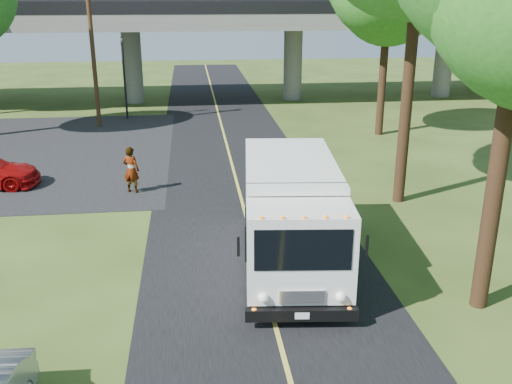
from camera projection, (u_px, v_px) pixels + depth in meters
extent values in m
plane|color=#2F4117|center=(279.00, 340.00, 13.59)|extent=(120.00, 120.00, 0.00)
cube|color=black|center=(241.00, 198.00, 22.96)|extent=(7.00, 90.00, 0.02)
cube|color=black|center=(14.00, 154.00, 29.25)|extent=(16.00, 18.00, 0.01)
cube|color=gold|center=(241.00, 197.00, 22.95)|extent=(0.12, 90.00, 0.01)
cube|color=slate|center=(213.00, 19.00, 41.59)|extent=(50.00, 9.00, 1.20)
cube|color=black|center=(215.00, 8.00, 37.17)|extent=(50.00, 0.25, 0.80)
cube|color=black|center=(210.00, 5.00, 45.42)|extent=(50.00, 0.25, 0.80)
cylinder|color=slate|center=(133.00, 66.00, 42.03)|extent=(1.40, 1.40, 5.40)
cylinder|color=slate|center=(293.00, 64.00, 43.34)|extent=(1.40, 1.40, 5.40)
cylinder|color=slate|center=(444.00, 62.00, 44.65)|extent=(1.40, 1.40, 5.40)
cylinder|color=black|center=(125.00, 79.00, 36.44)|extent=(0.14, 0.14, 5.20)
imported|color=black|center=(122.00, 47.00, 35.78)|extent=(0.18, 0.22, 1.10)
cylinder|color=#472D19|center=(93.00, 52.00, 33.77)|extent=(0.26, 0.26, 9.00)
cylinder|color=#382314|center=(496.00, 179.00, 13.97)|extent=(0.44, 0.44, 7.00)
cylinder|color=#382314|center=(406.00, 105.00, 21.42)|extent=(0.44, 0.44, 7.70)
cylinder|color=#382314|center=(383.00, 77.00, 32.21)|extent=(0.44, 0.44, 6.65)
cube|color=white|center=(289.00, 196.00, 17.66)|extent=(3.11, 5.10, 2.49)
cube|color=white|center=(299.00, 246.00, 14.46)|extent=(2.84, 2.24, 2.27)
cube|color=black|center=(303.00, 250.00, 13.42)|extent=(2.32, 0.31, 1.05)
cube|color=black|center=(302.00, 314.00, 13.88)|extent=(2.77, 0.46, 0.31)
cube|color=white|center=(289.00, 247.00, 17.75)|extent=(3.26, 6.65, 0.20)
cylinder|color=black|center=(254.00, 286.00, 15.06)|extent=(0.40, 1.02, 1.00)
cylinder|color=black|center=(340.00, 285.00, 15.11)|extent=(0.40, 1.02, 1.00)
cylinder|color=black|center=(252.00, 220.00, 19.45)|extent=(0.40, 1.02, 1.00)
cylinder|color=black|center=(318.00, 219.00, 19.49)|extent=(0.40, 1.02, 1.00)
imported|color=gray|center=(131.00, 170.00, 23.30)|extent=(0.84, 0.71, 1.95)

